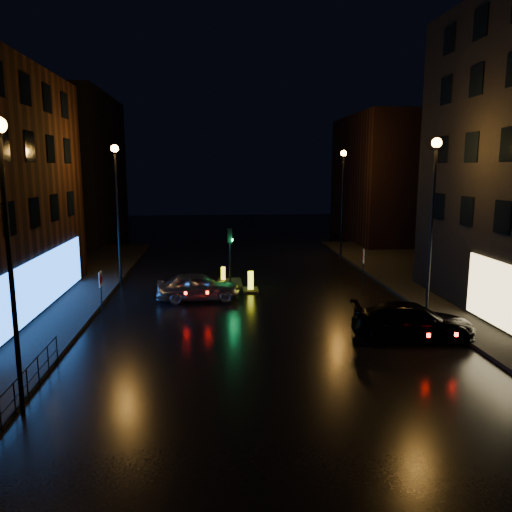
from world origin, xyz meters
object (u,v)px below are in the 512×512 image
at_px(traffic_signal, 230,276).
at_px(road_sign_left, 101,283).
at_px(bollard_near, 251,287).
at_px(dark_sedan, 413,321).
at_px(road_sign_right, 363,259).
at_px(bollard_far, 223,278).
at_px(silver_hatchback, 198,286).

relative_size(traffic_signal, road_sign_left, 1.55).
bearing_deg(road_sign_left, bollard_near, 31.63).
relative_size(dark_sedan, road_sign_right, 2.11).
height_order(road_sign_left, road_sign_right, road_sign_right).
height_order(traffic_signal, bollard_near, traffic_signal).
relative_size(dark_sedan, bollard_far, 4.29).
xyz_separation_m(silver_hatchback, road_sign_right, (9.56, 1.59, 1.03)).
distance_m(bollard_near, road_sign_right, 6.76).
relative_size(bollard_near, road_sign_left, 0.60).
distance_m(bollard_near, bollard_far, 3.00).
bearing_deg(bollard_near, bollard_far, 121.60).
distance_m(traffic_signal, silver_hatchback, 4.14).
height_order(traffic_signal, road_sign_left, traffic_signal).
relative_size(silver_hatchback, road_sign_right, 1.85).
xyz_separation_m(road_sign_left, road_sign_right, (14.05, 4.34, 0.11)).
bearing_deg(road_sign_right, silver_hatchback, 21.47).
relative_size(road_sign_left, road_sign_right, 0.94).
bearing_deg(silver_hatchback, road_sign_right, -84.54).
bearing_deg(dark_sedan, silver_hatchback, 60.39).
xyz_separation_m(bollard_far, road_sign_right, (8.11, -2.76, 1.58)).
height_order(silver_hatchback, road_sign_right, road_sign_right).
height_order(dark_sedan, bollard_far, dark_sedan).
height_order(dark_sedan, bollard_near, dark_sedan).
bearing_deg(bollard_near, road_sign_right, -0.63).
bearing_deg(road_sign_left, road_sign_right, 17.64).
bearing_deg(bollard_far, road_sign_right, -8.56).
distance_m(dark_sedan, bollard_near, 10.63).
bearing_deg(bollard_far, silver_hatchback, -98.22).
distance_m(dark_sedan, road_sign_right, 8.55).
xyz_separation_m(traffic_signal, silver_hatchback, (-1.86, -3.69, 0.25)).
distance_m(traffic_signal, dark_sedan, 12.83).
bearing_deg(traffic_signal, bollard_far, 122.07).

